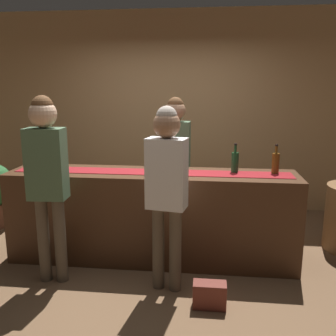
% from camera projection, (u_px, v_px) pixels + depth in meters
% --- Properties ---
extents(ground_plane, '(10.00, 10.00, 0.00)m').
position_uv_depth(ground_plane, '(153.00, 258.00, 4.04)').
color(ground_plane, brown).
extents(back_wall, '(6.00, 0.12, 2.90)m').
position_uv_depth(back_wall, '(171.00, 112.00, 5.56)').
color(back_wall, tan).
rests_on(back_wall, ground).
extents(bar_counter, '(2.99, 0.60, 0.96)m').
position_uv_depth(bar_counter, '(152.00, 216.00, 3.93)').
color(bar_counter, '#472B19').
rests_on(bar_counter, ground).
extents(counter_runner_cloth, '(2.84, 0.28, 0.01)m').
position_uv_depth(counter_runner_cloth, '(152.00, 172.00, 3.83)').
color(counter_runner_cloth, maroon).
rests_on(counter_runner_cloth, bar_counter).
extents(wine_bottle_green, '(0.07, 0.07, 0.30)m').
position_uv_depth(wine_bottle_green, '(235.00, 162.00, 3.79)').
color(wine_bottle_green, '#194723').
rests_on(wine_bottle_green, bar_counter).
extents(wine_bottle_amber, '(0.07, 0.07, 0.30)m').
position_uv_depth(wine_bottle_amber, '(276.00, 163.00, 3.74)').
color(wine_bottle_amber, brown).
rests_on(wine_bottle_amber, bar_counter).
extents(wine_glass_near_customer, '(0.07, 0.07, 0.14)m').
position_uv_depth(wine_glass_near_customer, '(40.00, 160.00, 3.94)').
color(wine_glass_near_customer, silver).
rests_on(wine_glass_near_customer, bar_counter).
extents(wine_glass_mid_counter, '(0.07, 0.07, 0.14)m').
position_uv_depth(wine_glass_mid_counter, '(169.00, 161.00, 3.85)').
color(wine_glass_mid_counter, silver).
rests_on(wine_glass_mid_counter, bar_counter).
extents(bartender, '(0.35, 0.24, 1.71)m').
position_uv_depth(bartender, '(175.00, 153.00, 4.35)').
color(bartender, '#26262B').
rests_on(bartender, ground).
extents(customer_sipping, '(0.37, 0.26, 1.67)m').
position_uv_depth(customer_sipping, '(167.00, 180.00, 3.22)').
color(customer_sipping, brown).
rests_on(customer_sipping, ground).
extents(customer_browsing, '(0.35, 0.25, 1.75)m').
position_uv_depth(customer_browsing, '(47.00, 169.00, 3.35)').
color(customer_browsing, brown).
rests_on(customer_browsing, ground).
extents(handbag, '(0.28, 0.14, 0.22)m').
position_uv_depth(handbag, '(210.00, 295.00, 3.12)').
color(handbag, brown).
rests_on(handbag, ground).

